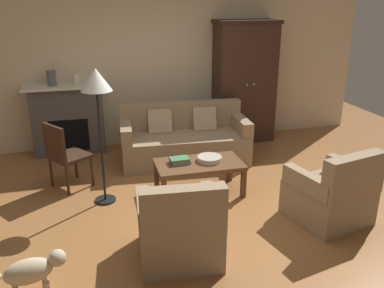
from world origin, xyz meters
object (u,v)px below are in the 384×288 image
at_px(mantel_vase_slate, 51,78).
at_px(armchair_near_right, 332,195).
at_px(fireplace, 68,119).
at_px(armoire, 244,82).
at_px(side_chair_wooden, 63,152).
at_px(coffee_table, 199,167).
at_px(floor_lamp, 97,88).
at_px(armchair_near_left, 180,230).
at_px(dog, 33,271).
at_px(couch, 184,141).
at_px(fruit_bowl, 210,159).
at_px(mantel_vase_cream, 76,79).

relative_size(mantel_vase_slate, armchair_near_right, 0.25).
height_order(fireplace, armoire, armoire).
bearing_deg(side_chair_wooden, coffee_table, -18.87).
relative_size(mantel_vase_slate, floor_lamp, 0.14).
distance_m(armoire, coffee_table, 2.38).
distance_m(armchair_near_left, dog, 1.33).
bearing_deg(armchair_near_left, armoire, 59.53).
relative_size(side_chair_wooden, dog, 1.59).
height_order(couch, coffee_table, couch).
height_order(fireplace, armchair_near_right, fireplace).
relative_size(coffee_table, fruit_bowl, 3.48).
bearing_deg(side_chair_wooden, fireplace, 88.60).
distance_m(armoire, armchair_near_right, 3.01).
bearing_deg(side_chair_wooden, floor_lamp, -46.59).
xyz_separation_m(couch, armchair_near_right, (1.17, -2.20, -0.00)).
distance_m(fruit_bowl, mantel_vase_slate, 2.84).
xyz_separation_m(coffee_table, fruit_bowl, (0.14, 0.02, 0.09)).
bearing_deg(floor_lamp, armchair_near_right, -24.63).
height_order(armchair_near_right, floor_lamp, floor_lamp).
distance_m(couch, armchair_near_right, 2.49).
height_order(mantel_vase_cream, armchair_near_right, mantel_vase_cream).
bearing_deg(fireplace, mantel_vase_cream, -5.69).
distance_m(mantel_vase_cream, dog, 3.61).
bearing_deg(armchair_near_left, dog, -171.15).
bearing_deg(mantel_vase_cream, floor_lamp, -82.11).
height_order(couch, mantel_vase_cream, mantel_vase_cream).
bearing_deg(armoire, coffee_table, -125.19).
bearing_deg(dog, coffee_table, 39.17).
bearing_deg(armchair_near_right, coffee_table, 139.98).
height_order(coffee_table, armchair_near_right, armchair_near_right).
bearing_deg(armoire, dog, -133.23).
relative_size(couch, coffee_table, 1.79).
xyz_separation_m(coffee_table, armchair_near_left, (-0.56, -1.32, -0.05)).
distance_m(couch, armchair_near_left, 2.55).
height_order(fireplace, mantel_vase_slate, mantel_vase_slate).
bearing_deg(mantel_vase_cream, dog, -96.95).
bearing_deg(fireplace, dog, -93.97).
xyz_separation_m(couch, mantel_vase_slate, (-1.89, 0.78, 0.92)).
distance_m(armoire, couch, 1.60).
xyz_separation_m(armchair_near_left, floor_lamp, (-0.64, 1.39, 1.12)).
bearing_deg(dog, armchair_near_left, 8.85).
bearing_deg(fruit_bowl, dog, -142.52).
relative_size(armoire, coffee_table, 1.87).
xyz_separation_m(couch, fruit_bowl, (0.07, -1.13, 0.13)).
bearing_deg(coffee_table, mantel_vase_slate, 133.23).
bearing_deg(armoire, fireplace, 178.49).
xyz_separation_m(fruit_bowl, armchair_near_left, (-0.70, -1.34, -0.14)).
distance_m(mantel_vase_cream, floor_lamp, 1.89).
bearing_deg(dog, couch, 53.89).
distance_m(fireplace, armchair_near_left, 3.45).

